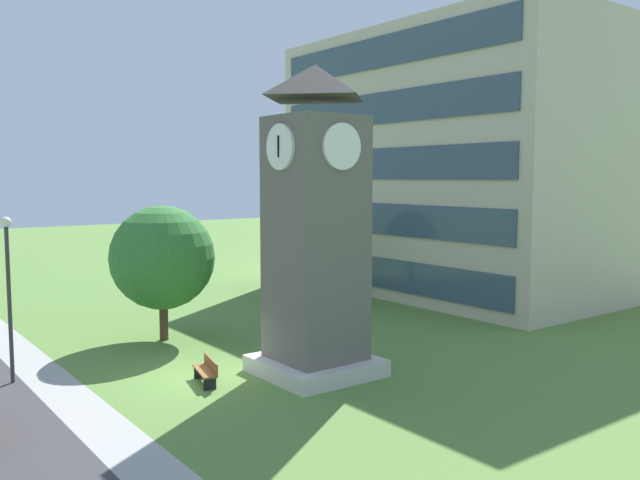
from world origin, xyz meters
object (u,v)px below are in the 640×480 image
(tree_by_building, at_px, (162,258))
(clock_tower, at_px, (315,238))
(street_lamp, at_px, (8,281))
(tree_streetside, at_px, (314,244))
(park_bench, at_px, (207,371))

(tree_by_building, bearing_deg, clock_tower, 16.31)
(street_lamp, bearing_deg, tree_by_building, 110.80)
(tree_by_building, bearing_deg, tree_streetside, 105.50)
(park_bench, relative_size, street_lamp, 0.32)
(tree_by_building, xyz_separation_m, tree_streetside, (-2.88, 10.40, -0.26))
(clock_tower, height_order, tree_streetside, clock_tower)
(park_bench, height_order, street_lamp, street_lamp)
(street_lamp, bearing_deg, tree_streetside, 107.64)
(park_bench, distance_m, tree_streetside, 15.53)
(park_bench, relative_size, tree_streetside, 0.37)
(clock_tower, bearing_deg, tree_by_building, -163.69)
(street_lamp, bearing_deg, clock_tower, 58.91)
(tree_by_building, bearing_deg, street_lamp, -69.20)
(tree_streetside, bearing_deg, tree_by_building, -74.50)
(clock_tower, distance_m, street_lamp, 10.81)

